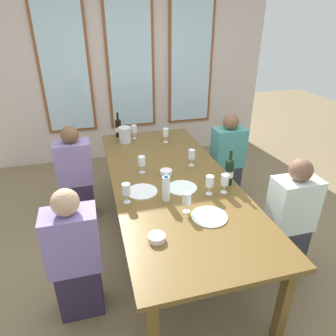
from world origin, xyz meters
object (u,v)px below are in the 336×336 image
(wine_bottle_1, at_px, (229,171))
(seated_person_1, at_px, (290,220))
(wine_glass_0, at_px, (192,155))
(wine_glass_7, at_px, (210,182))
(wine_bottle_0, at_px, (118,128))
(seated_person_3, at_px, (227,160))
(white_plate_2, at_px, (142,192))
(metal_pitcher, at_px, (125,135))
(wine_glass_5, at_px, (166,133))
(wine_glass_6, at_px, (225,181))
(dining_table, at_px, (171,184))
(wine_glass_1, at_px, (187,199))
(tasting_bowl_0, at_px, (157,238))
(water_bottle, at_px, (166,189))
(wine_glass_2, at_px, (134,130))
(wine_glass_4, at_px, (126,190))
(white_plate_0, at_px, (209,216))
(seated_person_0, at_px, (75,258))
(tasting_bowl_1, at_px, (166,172))
(seated_person_2, at_px, (76,176))
(wine_glass_3, at_px, (142,162))
(white_plate_1, at_px, (182,188))

(wine_bottle_1, xyz_separation_m, seated_person_1, (0.43, -0.39, -0.34))
(wine_glass_0, distance_m, wine_glass_7, 0.57)
(wine_bottle_0, distance_m, seated_person_3, 1.43)
(wine_bottle_1, bearing_deg, seated_person_1, -41.69)
(white_plate_2, distance_m, seated_person_3, 1.50)
(white_plate_2, height_order, metal_pitcher, metal_pitcher)
(wine_glass_5, relative_size, wine_glass_6, 1.00)
(dining_table, bearing_deg, seated_person_3, 36.07)
(wine_glass_1, bearing_deg, dining_table, 86.71)
(wine_bottle_0, height_order, wine_glass_1, wine_bottle_0)
(white_plate_2, xyz_separation_m, wine_glass_6, (0.69, -0.19, 0.11))
(tasting_bowl_0, relative_size, water_bottle, 0.51)
(metal_pitcher, height_order, wine_glass_6, metal_pitcher)
(wine_glass_2, height_order, wine_glass_4, same)
(metal_pitcher, bearing_deg, white_plate_0, -76.35)
(metal_pitcher, height_order, seated_person_1, seated_person_1)
(water_bottle, bearing_deg, wine_bottle_1, 10.82)
(wine_glass_1, bearing_deg, seated_person_0, -176.01)
(tasting_bowl_1, distance_m, seated_person_1, 1.20)
(tasting_bowl_1, distance_m, wine_glass_4, 0.59)
(white_plate_2, relative_size, tasting_bowl_0, 2.23)
(metal_pitcher, height_order, wine_glass_1, metal_pitcher)
(seated_person_2, bearing_deg, wine_glass_0, -22.29)
(wine_glass_1, distance_m, wine_glass_5, 1.48)
(wine_glass_5, bearing_deg, metal_pitcher, 165.37)
(wine_glass_3, distance_m, seated_person_3, 1.29)
(wine_glass_7, bearing_deg, wine_glass_6, -4.75)
(white_plate_1, bearing_deg, seated_person_2, 136.49)
(tasting_bowl_0, relative_size, wine_glass_2, 0.70)
(metal_pitcher, relative_size, wine_glass_0, 1.09)
(wine_glass_2, bearing_deg, wine_glass_7, -74.51)
(tasting_bowl_0, xyz_separation_m, wine_glass_5, (0.52, 1.74, 0.10))
(white_plate_0, xyz_separation_m, wine_glass_4, (-0.58, 0.37, 0.12))
(wine_glass_3, relative_size, wine_glass_4, 1.00)
(seated_person_0, relative_size, seated_person_1, 1.00)
(dining_table, bearing_deg, seated_person_1, -34.33)
(wine_glass_5, distance_m, seated_person_3, 0.84)
(wine_glass_1, xyz_separation_m, wine_glass_7, (0.27, 0.20, 0.00))
(wine_bottle_1, distance_m, wine_glass_5, 1.18)
(white_plate_2, height_order, wine_glass_3, wine_glass_3)
(wine_glass_4, height_order, wine_glass_6, same)
(seated_person_0, bearing_deg, water_bottle, 19.08)
(tasting_bowl_1, height_order, wine_glass_2, wine_glass_2)
(metal_pitcher, height_order, wine_glass_4, metal_pitcher)
(wine_glass_5, height_order, seated_person_3, seated_person_3)
(wine_glass_4, distance_m, seated_person_0, 0.64)
(white_plate_2, xyz_separation_m, tasting_bowl_0, (-0.02, -0.65, 0.02))
(water_bottle, xyz_separation_m, wine_glass_1, (0.11, -0.20, 0.00))
(wine_glass_0, distance_m, wine_glass_2, 1.01)
(tasting_bowl_1, height_order, wine_glass_6, wine_glass_6)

